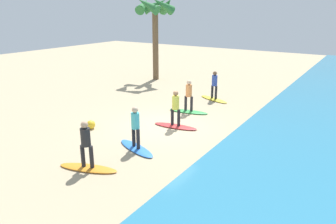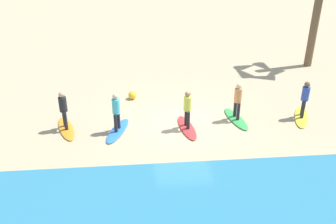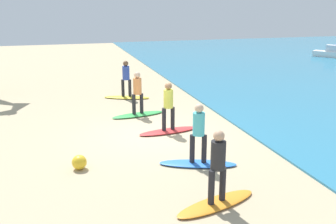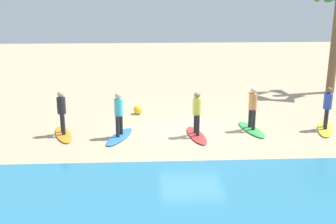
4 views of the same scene
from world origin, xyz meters
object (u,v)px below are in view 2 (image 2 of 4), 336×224
surfboard_yellow (301,117)px  surfer_yellow (305,97)px  surfboard_red (187,128)px  surfer_orange (63,107)px  surfer_red (187,107)px  beach_ball (132,95)px  surfboard_orange (66,129)px  surfer_blue (116,109)px  surfboard_green (236,119)px  surfer_green (238,98)px  surfboard_blue (118,131)px

surfboard_yellow → surfer_yellow: bearing=115.1°
surfboard_red → surfer_orange: 5.15m
surfer_red → beach_ball: (2.26, -3.11, -0.84)m
surfboard_red → surfer_yellow: bearing=87.3°
surfboard_orange → surfer_blue: bearing=62.0°
surfboard_green → surfer_yellow: bearing=77.4°
surfboard_yellow → surfer_green: bearing=-70.3°
surfboard_yellow → surfboard_red: (5.17, 0.49, 0.00)m
surfboard_blue → surfer_blue: bearing=95.3°
surfer_green → surfboard_red: 2.52m
surfer_red → surfer_green: bearing=-165.5°
surfer_blue → surfboard_orange: surfer_blue is taller
surfboard_yellow → surfboard_blue: bearing=-65.1°
surfboard_yellow → surfer_blue: 8.14m
surfer_blue → surfboard_yellow: bearing=-176.5°
surfer_yellow → surfboard_green: surfer_yellow is taller
surfboard_red → surfer_red: bearing=178.9°
surfboard_blue → surfboard_orange: 2.19m
surfer_yellow → surfboard_red: bearing=5.4°
surfboard_red → surfer_orange: (5.04, -0.37, 0.99)m
surfboard_blue → surfer_orange: size_ratio=1.28×
surfer_yellow → surfboard_green: size_ratio=0.78×
surfboard_green → surfboard_red: same height
surfer_blue → surfer_orange: size_ratio=1.00×
surfboard_green → surfer_green: (0.00, -0.00, 0.99)m
surfboard_orange → beach_ball: bearing=116.3°
surfer_yellow → surfboard_red: 5.29m
surfer_yellow → surfboard_orange: surfer_yellow is taller
surfer_orange → surfboard_orange: bearing=0.0°
surfboard_green → surfboard_blue: 5.17m
surfboard_yellow → surfboard_red: 5.20m
surfer_red → surfer_orange: 5.06m
surfboard_red → surfboard_blue: (2.89, -0.00, 0.00)m
surfboard_green → surfer_green: bearing=169.1°
surfer_blue → surfer_orange: 2.19m
surfboard_orange → beach_ball: (-2.78, -2.74, 0.15)m
surfer_green → surfboard_blue: size_ratio=0.78×
surfboard_yellow → surfer_red: surfer_red is taller
surfer_red → surfboard_yellow: bearing=-174.6°
surfer_red → surfer_orange: (5.04, -0.37, 0.00)m
surfer_green → surfboard_red: surfer_green is taller
surfboard_green → surfer_green: 0.99m
surfboard_orange → surfer_orange: (0.00, 0.00, 0.99)m
surfboard_red → surfer_red: 0.99m
surfboard_green → surfer_red: (2.24, 0.58, 0.99)m
surfer_blue → surfboard_orange: (2.15, -0.37, -0.99)m
surfboard_yellow → surfboard_blue: (8.06, 0.49, 0.00)m
surfboard_green → surfer_red: bearing=-86.4°
surfer_green → surfer_yellow: bearing=178.3°
surfboard_yellow → surfboard_green: (2.93, -0.09, 0.00)m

